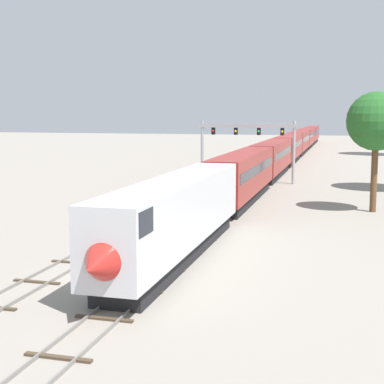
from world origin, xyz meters
name	(u,v)px	position (x,y,z in m)	size (l,w,h in m)	color
ground_plane	(115,277)	(0.00, 0.00, 0.00)	(400.00, 400.00, 0.00)	gray
track_main	(280,170)	(2.00, 60.00, 0.07)	(2.60, 200.00, 0.16)	slate
track_near	(216,184)	(-3.50, 40.00, 0.07)	(2.60, 160.00, 0.16)	slate
passenger_train	(289,148)	(2.00, 73.68, 2.61)	(3.04, 159.59, 4.80)	silver
signal_gantry	(247,137)	(-0.25, 42.91, 5.65)	(12.10, 0.49, 7.70)	#999BA0
trackside_tree_left	(376,122)	(14.08, 24.74, 7.88)	(5.12, 5.12, 10.51)	brown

